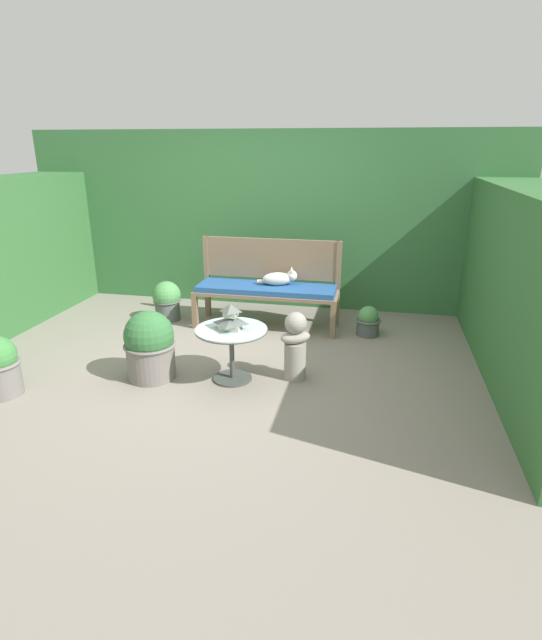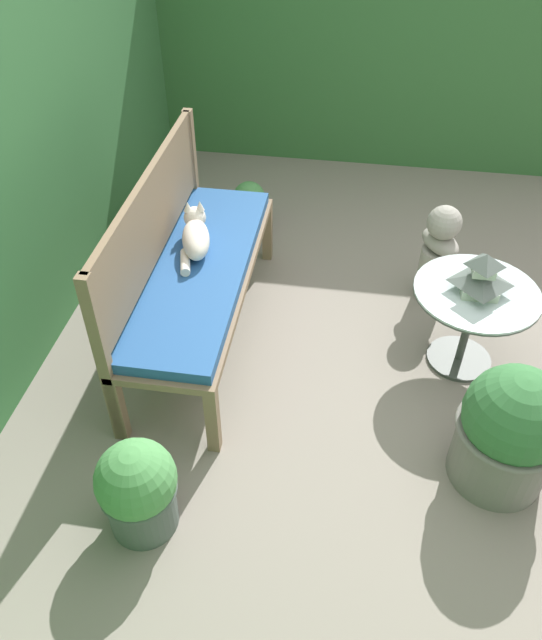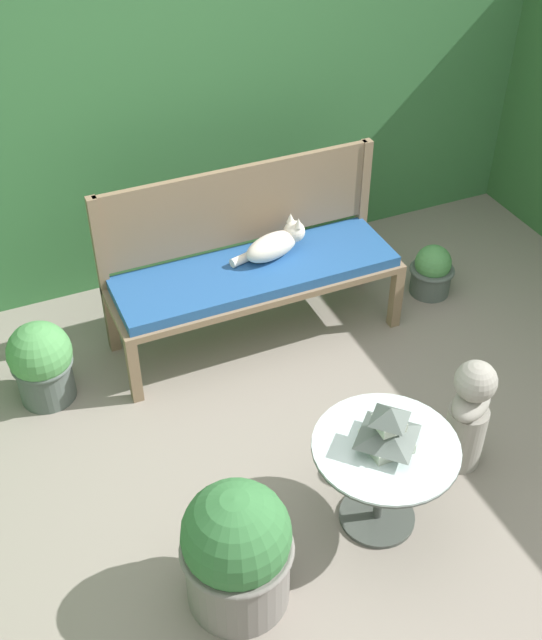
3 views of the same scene
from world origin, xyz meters
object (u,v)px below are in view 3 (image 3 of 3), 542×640
cat (275,244)px  potted_plant_bench_right (237,550)px  potted_plant_path_edge (42,362)px  garden_bench (256,277)px  patio_table (384,462)px  garden_bust (469,413)px  potted_plant_patio_mid (432,271)px  pagoda_birdhouse (388,430)px

cat → potted_plant_bench_right: bearing=-134.0°
potted_plant_path_edge → garden_bench: bearing=0.8°
patio_table → garden_bench: bearing=90.0°
cat → garden_bust: bearing=-88.6°
garden_bench → cat: (0.15, 0.06, 0.15)m
potted_plant_path_edge → patio_table: bearing=-49.2°
garden_bench → potted_plant_patio_mid: 1.22m
patio_table → garden_bust: garden_bust is taller
garden_bust → cat: bearing=72.5°
garden_bust → potted_plant_bench_right: size_ratio=1.00×
patio_table → potted_plant_bench_right: potted_plant_bench_right is taller
potted_plant_bench_right → pagoda_birdhouse: bearing=8.5°
garden_bench → garden_bust: size_ratio=2.60×
potted_plant_path_edge → potted_plant_patio_mid: bearing=-0.6°
garden_bench → cat: cat is taller
potted_plant_path_edge → pagoda_birdhouse: bearing=-49.2°
patio_table → potted_plant_path_edge: patio_table is taller
cat → patio_table: (-0.15, -1.53, -0.19)m
pagoda_birdhouse → potted_plant_path_edge: 1.95m
patio_table → cat: bearing=84.4°
garden_bust → potted_plant_patio_mid: bearing=29.5°
pagoda_birdhouse → potted_plant_path_edge: pagoda_birdhouse is taller
pagoda_birdhouse → garden_bust: 0.64m
patio_table → potted_plant_path_edge: size_ratio=1.34×
potted_plant_patio_mid → potted_plant_path_edge: size_ratio=0.70×
potted_plant_path_edge → cat: bearing=3.2°
cat → potted_plant_path_edge: (-1.40, -0.08, -0.34)m
garden_bust → potted_plant_path_edge: bearing=110.2°
patio_table → potted_plant_patio_mid: 1.87m
cat → potted_plant_patio_mid: size_ratio=1.39×
cat → potted_plant_patio_mid: bearing=-20.9°
cat → pagoda_birdhouse: pagoda_birdhouse is taller
cat → potted_plant_path_edge: size_ratio=0.98×
garden_bust → potted_plant_bench_right: bearing=157.1°
garden_bust → potted_plant_bench_right: 1.33m
garden_bench → potted_plant_patio_mid: size_ratio=4.92×
potted_plant_patio_mid → potted_plant_bench_right: potted_plant_bench_right is taller
cat → garden_bust: (0.41, -1.38, -0.25)m
cat → potted_plant_path_edge: 1.44m
cat → patio_table: cat is taller
patio_table → potted_plant_bench_right: 0.76m
patio_table → potted_plant_patio_mid: bearing=50.0°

